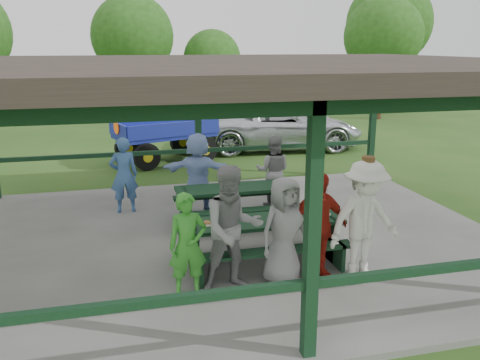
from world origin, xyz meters
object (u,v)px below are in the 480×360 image
object	(u,v)px
picnic_table_near	(263,235)
contestant_white_fedora	(364,220)
picnic_table_far	(237,200)
contestant_grey_left	(233,229)
contestant_grey_mid	(284,231)
spectator_lblue	(198,173)
contestant_red	(317,227)
spectator_blue	(124,175)
farm_trailer	(165,139)
contestant_green	(188,245)
pickup_truck	(281,126)
spectator_grey	(273,171)

from	to	relation	value
picnic_table_near	contestant_white_fedora	bearing A→B (deg)	-33.92
picnic_table_far	contestant_grey_left	world-z (taller)	contestant_grey_left
contestant_grey_mid	spectator_lblue	distance (m)	3.68
contestant_red	contestant_white_fedora	distance (m)	0.72
contestant_grey_mid	contestant_white_fedora	xyz separation A→B (m)	(1.22, -0.14, 0.11)
contestant_grey_left	contestant_grey_mid	bearing A→B (deg)	-0.76
contestant_white_fedora	spectator_blue	distance (m)	5.40
picnic_table_near	farm_trailer	distance (m)	8.40
picnic_table_far	contestant_grey_mid	xyz separation A→B (m)	(0.06, -2.75, 0.35)
picnic_table_near	contestant_green	xyz separation A→B (m)	(-1.34, -0.81, 0.28)
contestant_grey_left	spectator_lblue	world-z (taller)	contestant_grey_left
contestant_grey_left	pickup_truck	xyz separation A→B (m)	(4.15, 10.26, -0.25)
spectator_grey	picnic_table_far	bearing A→B (deg)	64.65
spectator_blue	farm_trailer	bearing A→B (deg)	-110.13
contestant_green	contestant_grey_mid	size ratio (longest dim) A/B	0.92
picnic_table_far	contestant_white_fedora	xyz separation A→B (m)	(1.29, -2.89, 0.46)
contestant_white_fedora	contestant_red	bearing A→B (deg)	160.02
contestant_grey_left	farm_trailer	size ratio (longest dim) A/B	0.45
picnic_table_far	spectator_lblue	bearing A→B (deg)	126.00
contestant_red	spectator_lblue	xyz separation A→B (m)	(-1.21, 3.62, 0.02)
spectator_lblue	pickup_truck	distance (m)	7.75
spectator_grey	contestant_green	bearing A→B (deg)	79.96
picnic_table_near	spectator_lblue	bearing A→B (deg)	101.51
picnic_table_far	spectator_lblue	xyz separation A→B (m)	(-0.63, 0.86, 0.40)
pickup_truck	contestant_grey_left	bearing A→B (deg)	163.46
contestant_red	farm_trailer	world-z (taller)	contestant_red
spectator_grey	spectator_lblue	bearing A→B (deg)	25.57
spectator_blue	contestant_grey_mid	bearing A→B (deg)	114.12
contestant_grey_mid	contestant_white_fedora	size ratio (longest dim) A/B	0.86
picnic_table_near	farm_trailer	world-z (taller)	farm_trailer
pickup_truck	farm_trailer	bearing A→B (deg)	110.21
contestant_grey_left	spectator_grey	world-z (taller)	contestant_grey_left
contestant_green	contestant_red	bearing A→B (deg)	0.02
farm_trailer	picnic_table_near	bearing A→B (deg)	-103.51
picnic_table_far	contestant_white_fedora	world-z (taller)	contestant_white_fedora
contestant_red	spectator_lblue	distance (m)	3.82
contestant_red	farm_trailer	distance (m)	9.23
contestant_green	spectator_lblue	world-z (taller)	spectator_lblue
contestant_grey_left	spectator_grey	xyz separation A→B (m)	(1.79, 3.73, -0.15)
picnic_table_far	spectator_blue	size ratio (longest dim) A/B	1.48
picnic_table_near	farm_trailer	bearing A→B (deg)	94.90
picnic_table_far	contestant_green	world-z (taller)	contestant_green
contestant_white_fedora	spectator_lblue	distance (m)	4.22
contestant_grey_mid	farm_trailer	world-z (taller)	contestant_grey_mid
picnic_table_near	spectator_blue	xyz separation A→B (m)	(-2.11, 3.26, 0.34)
contestant_green	farm_trailer	world-z (taller)	contestant_green
contestant_grey_left	spectator_blue	distance (m)	4.30
contestant_green	spectator_blue	size ratio (longest dim) A/B	0.93
contestant_white_fedora	picnic_table_far	bearing A→B (deg)	104.85
contestant_white_fedora	spectator_lblue	size ratio (longest dim) A/B	1.11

